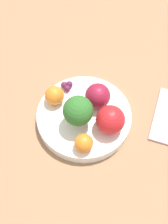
{
  "coord_description": "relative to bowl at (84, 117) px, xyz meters",
  "views": [
    {
      "loc": [
        -0.25,
        -0.25,
        0.64
      ],
      "look_at": [
        0.0,
        0.0,
        0.06
      ],
      "focal_mm": 50.0,
      "sensor_mm": 36.0,
      "label": 1
    }
  ],
  "objects": [
    {
      "name": "apple_green",
      "position": [
        0.02,
        -0.06,
        0.04
      ],
      "size": [
        0.06,
        0.06,
        0.06
      ],
      "color": "red",
      "rests_on": "bowl"
    },
    {
      "name": "ground_plane",
      "position": [
        0.0,
        0.0,
        -0.03
      ],
      "size": [
        6.0,
        6.0,
        0.0
      ],
      "primitive_type": "plane",
      "color": "gray"
    },
    {
      "name": "broccoli",
      "position": [
        -0.02,
        -0.01,
        0.06
      ],
      "size": [
        0.06,
        0.06,
        0.08
      ],
      "color": "#99C17A",
      "rests_on": "bowl"
    },
    {
      "name": "grape_cluster",
      "position": [
        0.02,
        0.08,
        0.02
      ],
      "size": [
        0.03,
        0.03,
        0.02
      ],
      "color": "#5B1E42",
      "rests_on": "bowl"
    },
    {
      "name": "orange_back",
      "position": [
        -0.06,
        -0.06,
        0.03
      ],
      "size": [
        0.04,
        0.04,
        0.04
      ],
      "color": "orange",
      "rests_on": "bowl"
    },
    {
      "name": "apple_red",
      "position": [
        0.04,
        -0.0,
        0.04
      ],
      "size": [
        0.06,
        0.06,
        0.06
      ],
      "color": "maroon",
      "rests_on": "bowl"
    },
    {
      "name": "orange_front",
      "position": [
        -0.02,
        0.07,
        0.03
      ],
      "size": [
        0.04,
        0.04,
        0.04
      ],
      "color": "orange",
      "rests_on": "bowl"
    },
    {
      "name": "bowl",
      "position": [
        0.0,
        0.0,
        0.0
      ],
      "size": [
        0.21,
        0.21,
        0.03
      ],
      "color": "white",
      "rests_on": "table_surface"
    },
    {
      "name": "table_surface",
      "position": [
        0.0,
        0.0,
        -0.02
      ],
      "size": [
        1.2,
        1.2,
        0.02
      ],
      "color": "#936D4C",
      "rests_on": "ground_plane"
    }
  ]
}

